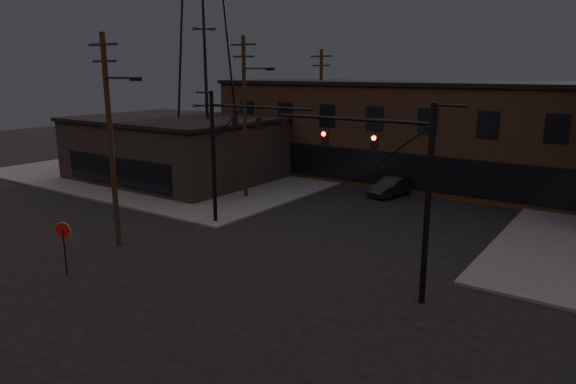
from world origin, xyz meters
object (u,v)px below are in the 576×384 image
(traffic_signal_far, at_px, (229,144))
(traffic_signal_near, at_px, (401,180))
(stop_sign, at_px, (63,236))
(car_crossing, at_px, (392,187))

(traffic_signal_far, bearing_deg, traffic_signal_near, -16.17)
(traffic_signal_far, distance_m, stop_sign, 10.55)
(traffic_signal_near, xyz_separation_m, car_crossing, (-7.34, 16.32, -4.23))
(stop_sign, bearing_deg, traffic_signal_near, 25.90)
(stop_sign, distance_m, car_crossing, 23.61)
(car_crossing, bearing_deg, stop_sign, -93.14)
(traffic_signal_near, distance_m, car_crossing, 18.39)
(car_crossing, bearing_deg, traffic_signal_far, -98.63)
(traffic_signal_far, relative_size, stop_sign, 3.23)
(traffic_signal_far, relative_size, car_crossing, 1.87)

